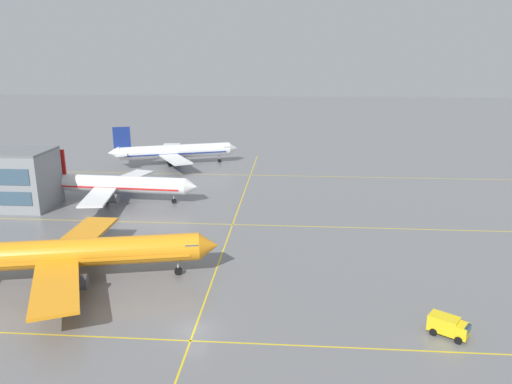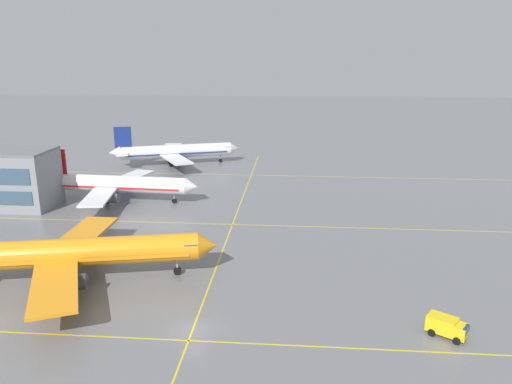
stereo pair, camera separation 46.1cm
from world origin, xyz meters
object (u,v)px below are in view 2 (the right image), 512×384
airliner_front_gate (74,253)px  service_truck_catering (447,326)px  airliner_second_row (117,184)px  airliner_third_row (175,151)px

airliner_front_gate → service_truck_catering: size_ratio=8.33×
airliner_front_gate → service_truck_catering: 46.30m
airliner_front_gate → service_truck_catering: (45.18, -9.73, -2.77)m
airliner_second_row → service_truck_catering: airliner_second_row is taller
service_truck_catering → airliner_third_row: bearing=121.5°
airliner_second_row → airliner_third_row: (3.67, 33.95, 0.14)m
airliner_second_row → airliner_third_row: bearing=83.8°
airliner_second_row → service_truck_catering: size_ratio=7.54×
airliner_second_row → service_truck_catering: 69.71m
airliner_third_row → service_truck_catering: bearing=-58.5°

